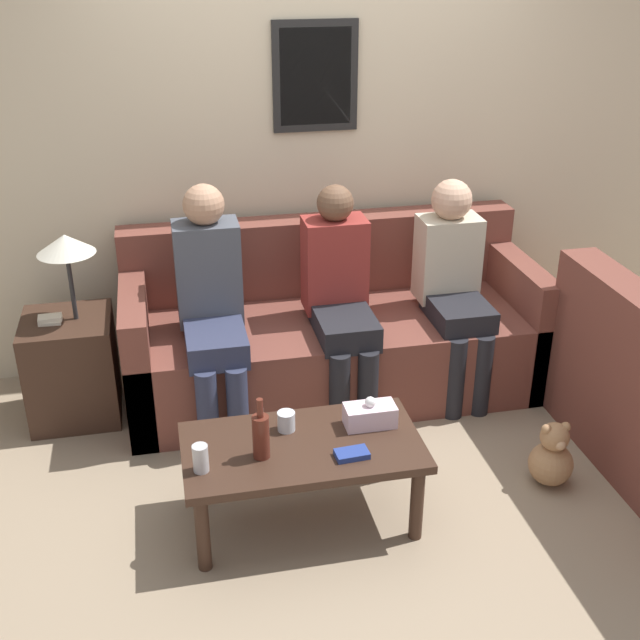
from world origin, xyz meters
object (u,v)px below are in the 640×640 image
(person_middle, at_px, (340,292))
(wine_bottle, at_px, (261,435))
(person_left, at_px, (211,300))
(person_right, at_px, (454,280))
(teddy_bear, at_px, (552,457))
(couch_main, at_px, (331,334))
(coffee_table, at_px, (302,455))
(drinking_glass, at_px, (286,421))

(person_middle, bearing_deg, wine_bottle, -119.37)
(wine_bottle, bearing_deg, person_left, 95.99)
(person_right, distance_m, teddy_bear, 1.13)
(couch_main, distance_m, wine_bottle, 1.38)
(coffee_table, relative_size, drinking_glass, 11.70)
(person_left, bearing_deg, drinking_glass, -73.81)
(couch_main, height_order, person_left, person_left)
(person_right, relative_size, teddy_bear, 3.62)
(wine_bottle, bearing_deg, teddy_bear, 2.95)
(person_left, bearing_deg, teddy_bear, -32.00)
(coffee_table, height_order, person_left, person_left)
(couch_main, xyz_separation_m, person_left, (-0.69, -0.21, 0.38))
(drinking_glass, height_order, person_left, person_left)
(drinking_glass, height_order, person_right, person_right)
(coffee_table, height_order, teddy_bear, coffee_table)
(person_left, distance_m, person_middle, 0.69)
(coffee_table, xyz_separation_m, drinking_glass, (-0.05, 0.12, 0.10))
(person_right, height_order, teddy_bear, person_right)
(person_right, bearing_deg, wine_bottle, -139.57)
(couch_main, distance_m, teddy_bear, 1.43)
(person_middle, bearing_deg, couch_main, 90.19)
(coffee_table, height_order, drinking_glass, drinking_glass)
(couch_main, bearing_deg, teddy_bear, -54.47)
(coffee_table, xyz_separation_m, person_right, (1.05, 1.00, 0.32))
(person_left, bearing_deg, wine_bottle, -84.01)
(person_left, height_order, person_middle, person_left)
(person_middle, relative_size, teddy_bear, 3.65)
(coffee_table, height_order, person_right, person_right)
(couch_main, height_order, teddy_bear, couch_main)
(couch_main, bearing_deg, coffee_table, -108.69)
(person_right, bearing_deg, coffee_table, -136.48)
(couch_main, distance_m, person_left, 0.81)
(couch_main, xyz_separation_m, coffee_table, (-0.40, -1.17, 0.03))
(couch_main, height_order, wine_bottle, couch_main)
(person_middle, bearing_deg, drinking_glass, -117.42)
(coffee_table, distance_m, drinking_glass, 0.17)
(wine_bottle, relative_size, person_right, 0.23)
(coffee_table, relative_size, person_middle, 0.85)
(person_middle, distance_m, person_right, 0.65)
(coffee_table, distance_m, person_middle, 1.11)
(coffee_table, xyz_separation_m, person_left, (-0.29, 0.96, 0.34))
(person_left, bearing_deg, couch_main, 16.88)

